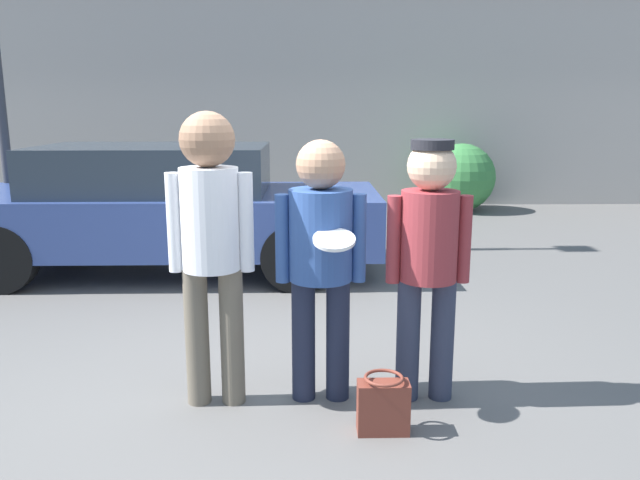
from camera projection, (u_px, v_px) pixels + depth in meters
name	position (u px, v px, depth m)	size (l,w,h in m)	color
ground_plane	(278.00, 393.00, 4.13)	(56.00, 56.00, 0.00)	#5B5956
storefront_building	(296.00, 94.00, 11.60)	(24.00, 0.22, 4.11)	#B2A89E
person_left	(211.00, 232.00, 3.78)	(0.52, 0.35, 1.84)	#665B4C
person_middle_with_frisbee	(321.00, 248.00, 3.86)	(0.56, 0.59, 1.67)	#1E2338
person_right	(429.00, 248.00, 3.87)	(0.53, 0.36, 1.67)	#2D3347
parked_car_near	(162.00, 208.00, 7.02)	(4.80, 1.80, 1.44)	#334784
shrub	(461.00, 177.00, 11.20)	(1.21, 1.21, 1.21)	#387A3D
handbag	(383.00, 405.00, 3.61)	(0.30, 0.23, 0.35)	brown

